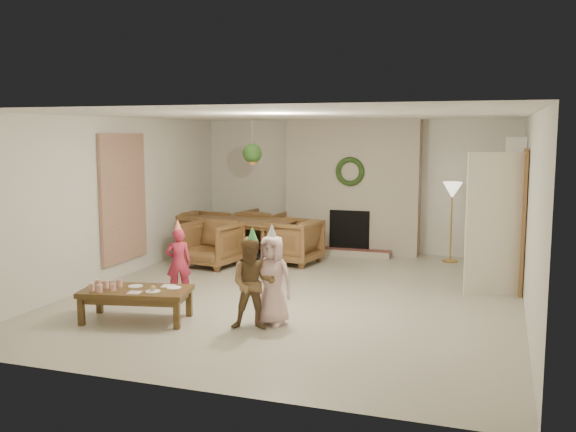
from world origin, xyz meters
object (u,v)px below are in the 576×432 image
at_px(child_red, 179,262).
at_px(dining_table, 240,239).
at_px(dining_chair_right, 293,241).
at_px(child_plaid, 253,283).
at_px(dining_chair_near, 211,244).
at_px(dining_chair_far, 264,230).
at_px(child_pink, 272,280).
at_px(coffee_table_top, 136,291).
at_px(dining_chair_left, 200,233).

bearing_deg(child_red, dining_table, -116.58).
bearing_deg(dining_chair_right, child_plaid, 20.93).
distance_m(dining_chair_near, child_plaid, 3.56).
bearing_deg(dining_chair_far, dining_chair_right, 141.34).
distance_m(dining_chair_far, child_plaid, 4.99).
bearing_deg(child_pink, child_red, 158.83).
relative_size(dining_table, coffee_table_top, 1.56).
xyz_separation_m(dining_table, dining_chair_left, (-0.87, 0.15, 0.04)).
distance_m(dining_chair_right, child_plaid, 3.72).
height_order(dining_chair_far, dining_chair_left, same).
distance_m(dining_table, dining_chair_far, 0.88).
distance_m(dining_table, child_red, 2.78).
xyz_separation_m(dining_chair_near, child_red, (0.41, -1.90, 0.09)).
bearing_deg(child_plaid, dining_chair_near, 106.15).
bearing_deg(dining_chair_right, dining_chair_left, -90.00).
height_order(dining_chair_near, child_pink, child_pink).
distance_m(dining_chair_left, child_red, 3.13).
relative_size(dining_chair_left, coffee_table_top, 0.67).
bearing_deg(child_plaid, dining_table, 98.02).
xyz_separation_m(dining_table, dining_chair_right, (1.08, -0.19, 0.04)).
distance_m(child_red, child_pink, 1.87).
relative_size(dining_chair_near, dining_chair_right, 1.00).
bearing_deg(child_plaid, dining_chair_far, 92.23).
xyz_separation_m(child_plaid, child_pink, (0.14, 0.26, -0.00)).
bearing_deg(child_pink, coffee_table_top, -161.31).
height_order(dining_chair_far, child_plaid, child_plaid).
height_order(dining_chair_left, dining_chair_right, same).
bearing_deg(dining_chair_left, child_plaid, -136.44).
relative_size(dining_chair_left, dining_chair_right, 1.00).
height_order(dining_chair_left, child_plaid, child_plaid).
relative_size(dining_chair_right, child_red, 0.89).
xyz_separation_m(dining_chair_near, child_pink, (2.09, -2.72, 0.15)).
xyz_separation_m(dining_chair_right, child_pink, (0.86, -3.39, 0.15)).
bearing_deg(dining_table, child_plaid, -55.07).
bearing_deg(child_plaid, child_pink, 44.18).
bearing_deg(dining_chair_near, dining_chair_right, 38.66).
height_order(dining_chair_near, child_red, child_red).
relative_size(dining_table, child_pink, 1.86).
relative_size(dining_chair_near, dining_chair_far, 1.00).
distance_m(dining_chair_near, coffee_table_top, 3.16).
distance_m(dining_chair_left, child_plaid, 4.80).
height_order(dining_chair_far, dining_chair_right, same).
xyz_separation_m(dining_chair_left, dining_chair_right, (1.95, -0.34, 0.00)).
relative_size(dining_chair_far, dining_chair_right, 1.00).
xyz_separation_m(dining_chair_far, dining_chair_left, (-1.02, -0.71, 0.00)).
height_order(coffee_table_top, child_plaid, child_plaid).
bearing_deg(child_plaid, dining_chair_left, 106.65).
bearing_deg(coffee_table_top, dining_chair_left, 94.45).
bearing_deg(dining_chair_left, dining_chair_right, -90.00).
relative_size(dining_table, child_red, 2.10).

